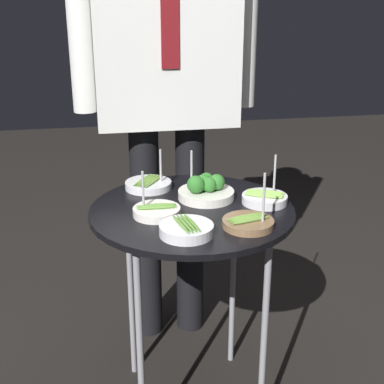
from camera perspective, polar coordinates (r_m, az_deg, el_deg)
The scene contains 8 objects.
serving_cart at distance 1.59m, azimuth 0.00°, elevation -3.69°, with size 0.60×0.60×0.70m.
bowl_broccoli_center at distance 1.63m, azimuth 1.48°, elevation 0.29°, with size 0.17×0.17×0.16m.
bowl_asparagus_far_rim at distance 1.52m, azimuth -3.81°, elevation -2.03°, with size 0.14×0.14×0.13m.
bowl_asparagus_front_right at distance 1.40m, azimuth -0.60°, elevation -4.00°, with size 0.14×0.14×0.04m.
bowl_asparagus_front_left at distance 1.73m, azimuth -4.66°, elevation 0.82°, with size 0.15×0.15×0.13m.
bowl_asparagus_back_left at distance 1.62m, azimuth 7.74°, elevation -0.65°, with size 0.14×0.14×0.14m.
bowl_asparagus_near_rim at distance 1.45m, azimuth 6.03°, elevation -3.25°, with size 0.14×0.14×0.16m.
waiter_figure at distance 1.89m, azimuth -2.86°, elevation 14.52°, with size 0.64×0.24×1.74m.
Camera 1 is at (-0.26, -1.43, 1.30)m, focal length 50.00 mm.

